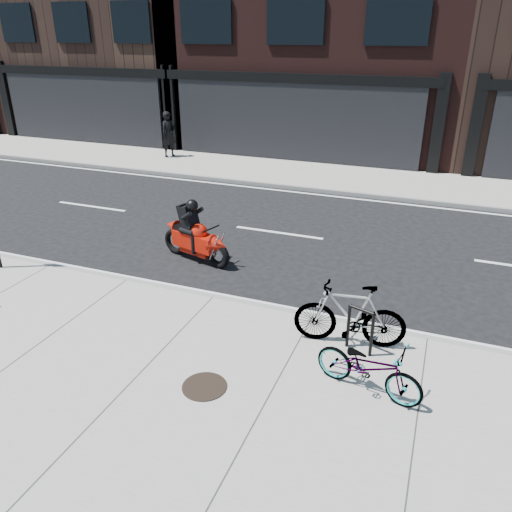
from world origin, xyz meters
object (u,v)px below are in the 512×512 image
at_px(bicycle_front, 369,367).
at_px(bicycle_rear, 350,315).
at_px(bike_rack, 360,326).
at_px(pedestrian, 169,134).
at_px(motorcycle, 198,237).
at_px(manhole_cover, 205,386).

relative_size(bicycle_front, bicycle_rear, 0.88).
distance_m(bike_rack, pedestrian, 14.73).
height_order(bike_rack, motorcycle, motorcycle).
xyz_separation_m(bike_rack, pedestrian, (-9.83, 10.96, 0.44)).
distance_m(pedestrian, manhole_cover, 14.97).
xyz_separation_m(bike_rack, bicycle_rear, (-0.20, 0.15, 0.08)).
relative_size(bicycle_front, pedestrian, 0.88).
xyz_separation_m(bicycle_rear, pedestrian, (-9.62, 10.81, 0.36)).
height_order(bike_rack, pedestrian, pedestrian).
bearing_deg(bicycle_rear, motorcycle, -129.31).
bearing_deg(pedestrian, motorcycle, -123.01).
bearing_deg(motorcycle, bike_rack, -14.98).
distance_m(bicycle_rear, pedestrian, 14.47).
xyz_separation_m(bike_rack, bicycle_front, (0.30, -0.95, -0.05)).
xyz_separation_m(bicycle_front, bicycle_rear, (-0.50, 1.10, 0.13)).
distance_m(bicycle_front, pedestrian, 15.64).
distance_m(motorcycle, pedestrian, 10.28).
bearing_deg(bicycle_rear, manhole_cover, -51.80).
bearing_deg(motorcycle, pedestrian, 139.15).
height_order(bike_rack, bicycle_rear, bicycle_rear).
relative_size(bicycle_rear, pedestrian, 1.00).
bearing_deg(bicycle_front, bike_rack, 31.27).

